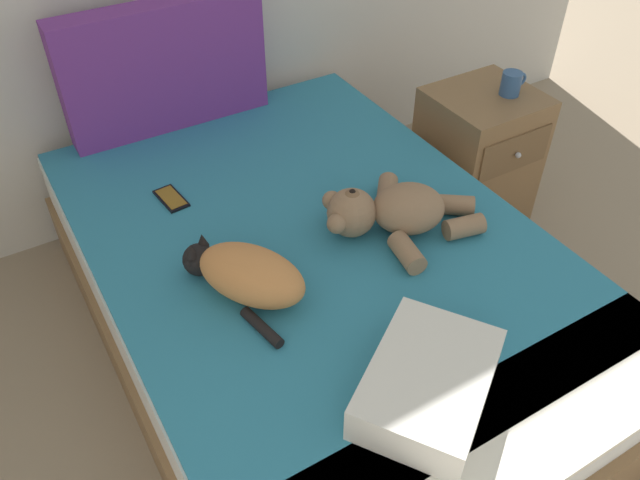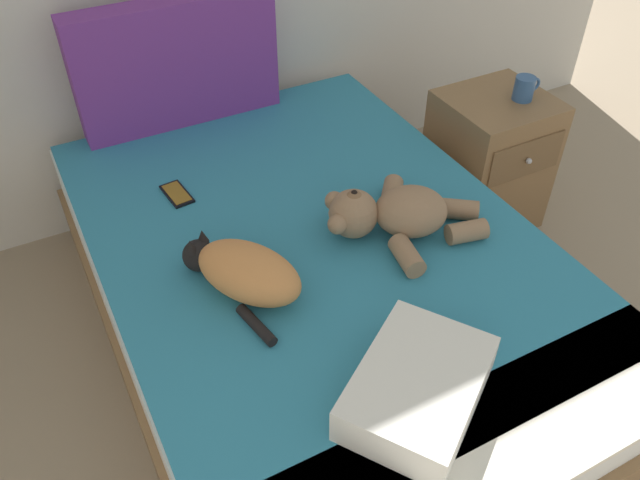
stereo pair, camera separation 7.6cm
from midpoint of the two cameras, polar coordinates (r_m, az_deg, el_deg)
The scene contains 8 objects.
bed at distance 2.23m, azimuth 0.77°, elevation -4.71°, with size 1.39×2.01×0.49m.
patterned_cushion at distance 2.61m, azimuth -11.83°, elevation 15.18°, with size 0.80×0.12×0.49m.
cat at distance 1.85m, azimuth -5.70°, elevation -2.80°, with size 0.34×0.44×0.15m.
teddy_bear at distance 2.06m, azimuth 7.72°, elevation 2.34°, with size 0.53×0.44×0.17m.
cell_phone at distance 2.28m, azimuth -11.77°, elevation 4.05°, with size 0.09×0.15×0.01m.
throw_pillow at distance 1.62m, azimuth 10.10°, elevation -12.87°, with size 0.40×0.28×0.11m, color white.
nightstand at distance 2.86m, azimuth 15.53°, elevation 6.80°, with size 0.42×0.43×0.59m.
mug at distance 2.72m, azimuth 18.62°, elevation 12.74°, with size 0.12×0.08×0.09m.
Camera 2 is at (1.24, 1.99, 1.84)m, focal length 35.76 mm.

